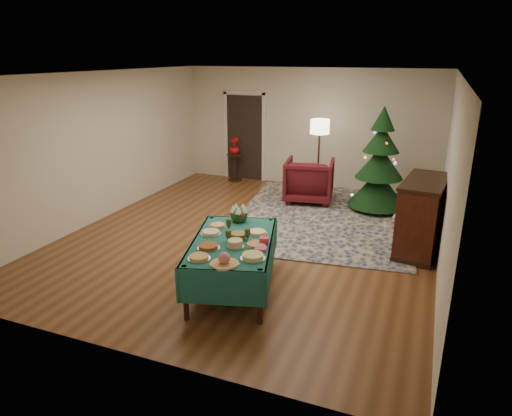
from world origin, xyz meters
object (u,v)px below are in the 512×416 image
at_px(potted_plant, 235,149).
at_px(christmas_tree, 380,165).
at_px(buffet_table, 233,250).
at_px(gift_box, 264,241).
at_px(armchair, 309,178).
at_px(side_table, 235,168).
at_px(piano, 422,217).
at_px(floor_lamp, 320,131).

bearing_deg(potted_plant, christmas_tree, -15.70).
relative_size(buffet_table, potted_plant, 4.85).
relative_size(gift_box, christmas_tree, 0.05).
bearing_deg(potted_plant, armchair, -23.74).
distance_m(buffet_table, side_table, 5.48).
relative_size(christmas_tree, piano, 1.46).
relative_size(buffet_table, floor_lamp, 1.20).
height_order(side_table, christmas_tree, christmas_tree).
bearing_deg(floor_lamp, gift_box, -84.42).
height_order(floor_lamp, christmas_tree, christmas_tree).
relative_size(armchair, side_table, 1.51).
bearing_deg(christmas_tree, buffet_table, -108.48).
height_order(potted_plant, christmas_tree, christmas_tree).
distance_m(gift_box, floor_lamp, 4.59).
relative_size(side_table, piano, 0.47).
bearing_deg(side_table, gift_box, -62.05).
distance_m(potted_plant, christmas_tree, 3.69).
bearing_deg(floor_lamp, buffet_table, -89.80).
height_order(buffet_table, piano, piano).
bearing_deg(buffet_table, gift_box, 4.15).
xyz_separation_m(buffet_table, christmas_tree, (1.34, 4.01, 0.37)).
distance_m(buffet_table, gift_box, 0.46).
bearing_deg(gift_box, christmas_tree, 77.06).
xyz_separation_m(side_table, potted_plant, (0.00, 0.00, 0.46)).
bearing_deg(buffet_table, floor_lamp, 90.20).
bearing_deg(side_table, buffet_table, -66.14).
bearing_deg(gift_box, side_table, 117.95).
xyz_separation_m(buffet_table, side_table, (-2.21, 5.00, -0.23)).
bearing_deg(floor_lamp, armchair, -97.07).
bearing_deg(potted_plant, buffet_table, -66.14).
height_order(gift_box, christmas_tree, christmas_tree).
relative_size(side_table, christmas_tree, 0.32).
bearing_deg(side_table, floor_lamp, -11.60).
xyz_separation_m(gift_box, potted_plant, (-2.64, 4.97, 0.04)).
distance_m(floor_lamp, piano, 3.35).
bearing_deg(gift_box, potted_plant, 117.95).
relative_size(gift_box, side_table, 0.17).
height_order(gift_box, armchair, armchair).
xyz_separation_m(gift_box, piano, (1.81, 2.19, -0.17)).
bearing_deg(potted_plant, side_table, 0.00).
height_order(armchair, potted_plant, armchair).
relative_size(floor_lamp, potted_plant, 4.05).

